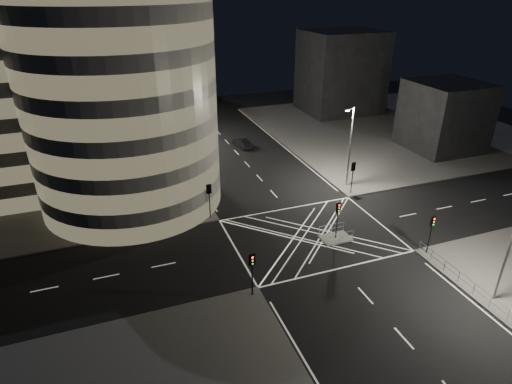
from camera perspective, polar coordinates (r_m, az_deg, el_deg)
name	(u,v)px	position (r m, az deg, el deg)	size (l,w,h in m)	color
ground	(311,235)	(44.28, 7.33, -5.71)	(120.00, 120.00, 0.00)	black
sidewalk_far_left	(27,173)	(65.28, -28.27, 2.19)	(42.00, 42.00, 0.15)	#53504E
sidewalk_far_right	(390,128)	(79.73, 17.38, 8.18)	(42.00, 42.00, 0.15)	#53504E
central_island	(335,238)	(44.01, 10.55, -6.07)	(3.00, 2.00, 0.15)	slate
office_tower_curved	(74,88)	(52.90, -23.15, 12.65)	(30.00, 29.00, 27.20)	gray
office_block_rear	(69,67)	(76.09, -23.64, 15.04)	(24.00, 16.00, 22.00)	gray
building_right_far	(341,72)	(86.70, 11.24, 15.44)	(14.00, 12.00, 15.00)	black
building_right_near	(444,116)	(71.01, 23.81, 9.28)	(10.00, 10.00, 10.00)	black
building_far_end	(168,59)	(93.20, -11.69, 16.99)	(18.00, 8.00, 18.00)	black
tree_a	(188,174)	(46.56, -9.07, 2.44)	(4.45, 4.45, 7.15)	black
tree_b	(178,158)	(52.19, -10.41, 4.53)	(4.00, 4.00, 6.49)	black
tree_c	(168,135)	(57.45, -11.61, 7.49)	(4.62, 4.62, 7.81)	black
tree_d	(162,125)	(63.27, -12.48, 8.66)	(4.79, 4.79, 7.38)	black
tree_e	(155,115)	(69.00, -13.25, 9.99)	(4.31, 4.31, 7.05)	black
traffic_signal_fl	(209,195)	(45.69, -6.26, -0.38)	(0.55, 0.22, 4.00)	black
traffic_signal_nl	(252,267)	(34.49, -0.52, -9.96)	(0.55, 0.22, 4.00)	black
traffic_signal_fr	(353,172)	(52.19, 12.80, 2.62)	(0.55, 0.22, 4.00)	black
traffic_signal_nr	(432,228)	(42.73, 22.38, -4.41)	(0.55, 0.22, 4.00)	black
traffic_signal_island	(338,214)	(42.57, 10.86, -2.84)	(0.55, 0.22, 4.00)	black
street_lamp_left_near	(191,156)	(49.16, -8.65, 4.81)	(1.25, 0.25, 10.00)	slate
street_lamp_left_far	(165,114)	(66.04, -12.03, 10.14)	(1.25, 0.25, 10.00)	slate
street_lamp_right_far	(350,145)	(53.27, 12.42, 6.20)	(1.25, 0.25, 10.00)	slate
street_lamp_right_near	(510,243)	(37.87, 30.80, -5.81)	(1.25, 0.25, 10.00)	slate
railing_near_right	(466,282)	(40.53, 26.22, -10.77)	(0.06, 11.70, 1.10)	slate
railing_island_south	(341,237)	(43.03, 11.21, -5.96)	(2.80, 0.06, 1.10)	slate
railing_island_north	(332,228)	(44.33, 10.04, -4.81)	(2.80, 0.06, 1.10)	slate
sedan	(242,143)	(66.85, -1.87, 6.52)	(1.44, 4.12, 1.36)	black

